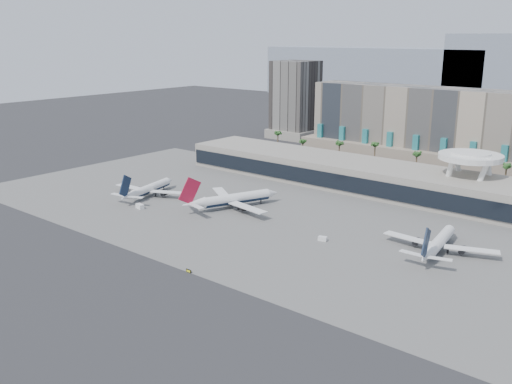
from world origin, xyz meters
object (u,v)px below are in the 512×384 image
Objects in this scene: airliner_left at (149,189)px; airliner_centre at (232,199)px; airliner_right at (439,242)px; service_vehicle_a at (140,206)px; taxiway_sign at (189,271)px; service_vehicle_b at (323,239)px.

airliner_centre reaches higher than airliner_left.
service_vehicle_a is at bearing -172.79° from airliner_right.
service_vehicle_b is at bearing 73.32° from taxiway_sign.
airliner_centre is 20.01× the size of taxiway_sign.
airliner_right is (125.32, 16.08, 0.04)m from airliner_left.
airliner_left is 12.66× the size of service_vehicle_b.
taxiway_sign is (-15.97, -48.48, -0.29)m from service_vehicle_b.
service_vehicle_a reaches higher than service_vehicle_b.
airliner_left is 90.35m from service_vehicle_b.
airliner_left reaches higher than taxiway_sign.
service_vehicle_b reaches higher than taxiway_sign.
service_vehicle_b is at bearing 23.73° from service_vehicle_a.
airliner_centre is 10.60× the size of service_vehicle_a.
airliner_centre is 14.15× the size of service_vehicle_b.
airliner_right is 13.02× the size of service_vehicle_b.
airliner_right is 9.75× the size of service_vehicle_a.
airliner_left is 0.89× the size of airliner_centre.
airliner_left is 88.22m from taxiway_sign.
taxiway_sign is at bearing -37.52° from airliner_centre.
airliner_right reaches higher than service_vehicle_b.
service_vehicle_a is 1.34× the size of service_vehicle_b.
airliner_centre is at bearing 175.99° from airliner_right.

